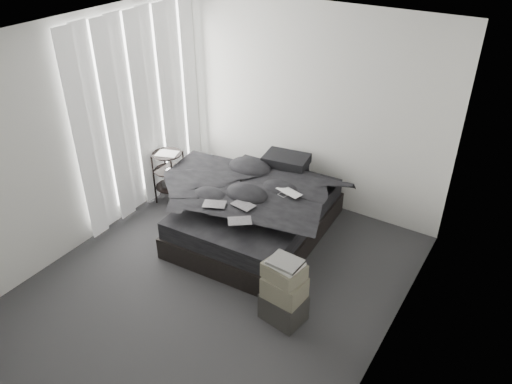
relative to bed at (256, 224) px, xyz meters
The scene contains 25 objects.
floor 1.04m from the bed, 82.59° to the right, with size 3.60×4.20×0.01m, color #2E2E31.
ceiling 2.67m from the bed, 82.59° to the right, with size 3.60×4.20×0.01m, color white.
wall_back 1.59m from the bed, 82.99° to the left, with size 3.60×0.01×2.60m, color silver.
wall_front 3.33m from the bed, 87.56° to the right, with size 3.60×0.01×2.60m, color silver.
wall_left 2.28m from the bed, 148.54° to the right, with size 0.01×4.20×2.60m, color silver.
wall_right 2.48m from the bed, 27.82° to the right, with size 0.01×4.20×2.60m, color silver.
window_left 2.05m from the bed, behind, with size 0.02×2.00×2.30m, color white.
curtain_left 1.97m from the bed, behind, with size 0.06×2.12×2.48m, color white.
bed is the anchor object (origin of this frame).
mattress 0.24m from the bed, ahead, with size 1.44×1.93×0.21m, color black.
duvet 0.46m from the bed, 87.14° to the right, with size 1.46×1.69×0.23m, color black.
pillow_lower 0.88m from the bed, 96.44° to the left, with size 0.60×0.40×0.13m, color black.
pillow_upper 0.93m from the bed, 91.39° to the left, with size 0.56×0.39×0.13m, color black.
laptop 0.70m from the bed, 10.35° to the left, with size 0.32×0.20×0.03m, color silver.
comic_a 0.82m from the bed, 111.58° to the right, with size 0.25×0.16×0.01m, color black.
comic_b 0.70m from the bed, 80.02° to the right, with size 0.25×0.16×0.01m, color black.
comic_c 0.91m from the bed, 72.72° to the right, with size 0.25×0.16×0.01m, color black.
side_stand 1.41m from the bed, behind, with size 0.38×0.38×0.71m, color black.
papers 1.50m from the bed, behind, with size 0.27×0.20×0.01m, color white.
floor_books 0.87m from the bed, 163.13° to the right, with size 0.12×0.17×0.12m, color black.
box_lower 1.46m from the bed, 47.37° to the right, with size 0.40×0.31×0.30m, color black.
box_mid 1.50m from the bed, 47.42° to the right, with size 0.37×0.30×0.23m, color #63604E.
box_upper 1.53m from the bed, 47.58° to the right, with size 0.36×0.29×0.16m, color #63604E.
art_book_white 1.56m from the bed, 47.37° to the right, with size 0.31×0.24×0.03m, color silver.
art_book_snake 1.59m from the bed, 47.42° to the right, with size 0.30×0.24×0.03m, color silver.
Camera 1 is at (2.54, -3.24, 3.67)m, focal length 35.00 mm.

